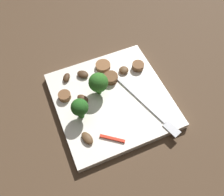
% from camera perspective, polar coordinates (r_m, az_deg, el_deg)
% --- Properties ---
extents(ground_plane, '(1.40, 1.40, 0.00)m').
position_cam_1_polar(ground_plane, '(0.55, -0.00, -0.98)').
color(ground_plane, '#4C3826').
extents(plate, '(0.24, 0.24, 0.02)m').
position_cam_1_polar(plate, '(0.55, -0.00, -0.50)').
color(plate, white).
rests_on(plate, ground_plane).
extents(fork, '(0.18, 0.07, 0.00)m').
position_cam_1_polar(fork, '(0.53, 9.07, -2.72)').
color(fork, silver).
rests_on(fork, plate).
extents(broccoli_floret_0, '(0.04, 0.04, 0.06)m').
position_cam_1_polar(broccoli_floret_0, '(0.52, -3.18, 3.55)').
color(broccoli_floret_0, '#347525').
rests_on(broccoli_floret_0, plate).
extents(broccoli_floret_1, '(0.04, 0.04, 0.05)m').
position_cam_1_polar(broccoli_floret_1, '(0.49, -7.48, -2.25)').
color(broccoli_floret_1, '#296420').
rests_on(broccoli_floret_1, plate).
extents(sausage_slice_0, '(0.03, 0.03, 0.01)m').
position_cam_1_polar(sausage_slice_0, '(0.54, -10.93, 0.48)').
color(sausage_slice_0, brown).
rests_on(sausage_slice_0, plate).
extents(sausage_slice_1, '(0.04, 0.04, 0.01)m').
position_cam_1_polar(sausage_slice_1, '(0.58, -2.10, 7.44)').
color(sausage_slice_1, brown).
rests_on(sausage_slice_1, plate).
extents(sausage_slice_2, '(0.03, 0.03, 0.01)m').
position_cam_1_polar(sausage_slice_2, '(0.58, 6.05, 7.37)').
color(sausage_slice_2, brown).
rests_on(sausage_slice_2, plate).
extents(sausage_slice_3, '(0.04, 0.04, 0.01)m').
position_cam_1_polar(sausage_slice_3, '(0.56, -0.29, 4.69)').
color(sausage_slice_3, brown).
rests_on(sausage_slice_3, plate).
extents(mushroom_0, '(0.03, 0.03, 0.01)m').
position_cam_1_polar(mushroom_0, '(0.57, -6.79, 5.47)').
color(mushroom_0, '#422B19').
rests_on(mushroom_0, plate).
extents(mushroom_1, '(0.03, 0.03, 0.01)m').
position_cam_1_polar(mushroom_1, '(0.57, -10.51, 4.68)').
color(mushroom_1, '#422B19').
rests_on(mushroom_1, plate).
extents(mushroom_2, '(0.03, 0.03, 0.01)m').
position_cam_1_polar(mushroom_2, '(0.53, -6.79, -0.15)').
color(mushroom_2, '#4C331E').
rests_on(mushroom_2, plate).
extents(mushroom_3, '(0.03, 0.03, 0.01)m').
position_cam_1_polar(mushroom_3, '(0.49, -5.77, -9.26)').
color(mushroom_3, brown).
rests_on(mushroom_3, plate).
extents(mushroom_4, '(0.02, 0.02, 0.01)m').
position_cam_1_polar(mushroom_4, '(0.58, 2.74, 6.47)').
color(mushroom_4, brown).
rests_on(mushroom_4, plate).
extents(pepper_strip_0, '(0.04, 0.04, 0.00)m').
position_cam_1_polar(pepper_strip_0, '(0.49, 0.08, -9.38)').
color(pepper_strip_0, red).
rests_on(pepper_strip_0, plate).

